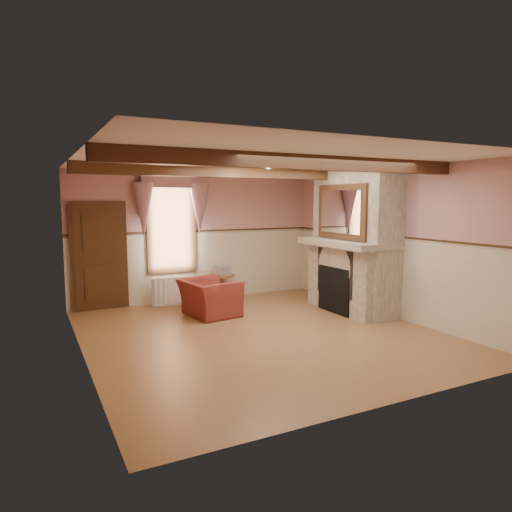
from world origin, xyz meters
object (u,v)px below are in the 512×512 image
side_table (222,287)px  mantel_clock (324,232)px  radiator (168,291)px  armchair (209,298)px  bowl (352,238)px  oil_lamp (330,231)px

side_table → mantel_clock: (1.80, -1.29, 1.25)m
mantel_clock → radiator: bearing=156.8°
radiator → armchair: bearing=-62.0°
side_table → radiator: bearing=180.0°
side_table → mantel_clock: 2.54m
side_table → radiator: size_ratio=0.80×
side_table → bowl: size_ratio=1.58×
armchair → mantel_clock: size_ratio=4.43×
armchair → radiator: armchair is taller
armchair → bowl: bowl is taller
bowl → mantel_clock: (0.00, 0.92, 0.06)m
bowl → mantel_clock: 0.92m
bowl → oil_lamp: oil_lamp is taller
bowl → mantel_clock: bearing=90.0°
armchair → side_table: 1.45m
side_table → mantel_clock: size_ratio=2.33×
radiator → oil_lamp: oil_lamp is taller
radiator → bowl: 3.92m
armchair → bowl: size_ratio=3.01×
radiator → oil_lamp: size_ratio=2.50×
radiator → mantel_clock: bearing=-15.4°
armchair → mantel_clock: (2.57, -0.08, 1.17)m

